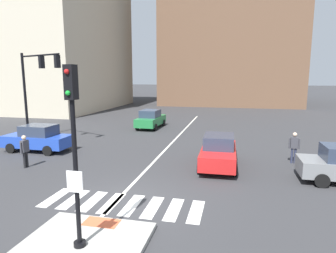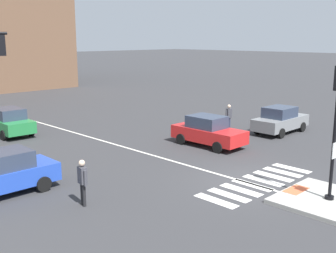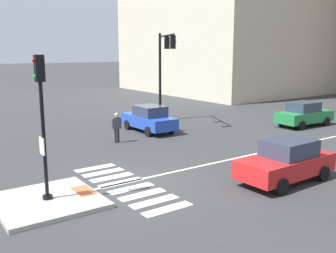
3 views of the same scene
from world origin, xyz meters
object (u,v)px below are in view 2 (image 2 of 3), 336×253
(signal_pole, at_px, (336,121))
(car_red_eastbound_mid, at_px, (208,131))
(car_blue_cross_left, at_px, (2,173))
(pedestrian_at_curb_left, at_px, (82,179))
(car_green_westbound_distant, at_px, (9,122))
(pedestrian_waiting_far_side, at_px, (229,115))
(car_grey_cross_right, at_px, (280,120))

(signal_pole, distance_m, car_red_eastbound_mid, 9.12)
(car_blue_cross_left, distance_m, pedestrian_at_curb_left, 3.45)
(car_green_westbound_distant, relative_size, pedestrian_at_curb_left, 2.49)
(car_green_westbound_distant, bearing_deg, pedestrian_waiting_far_side, -39.79)
(car_green_westbound_distant, relative_size, car_grey_cross_right, 1.01)
(car_grey_cross_right, distance_m, pedestrian_waiting_far_side, 3.17)
(car_green_westbound_distant, distance_m, pedestrian_at_curb_left, 12.88)
(car_blue_cross_left, relative_size, pedestrian_waiting_far_side, 2.47)
(signal_pole, bearing_deg, pedestrian_waiting_far_side, 54.34)
(car_blue_cross_left, height_order, pedestrian_waiting_far_side, pedestrian_waiting_far_side)
(signal_pole, height_order, car_green_westbound_distant, signal_pole)
(car_green_westbound_distant, height_order, pedestrian_waiting_far_side, pedestrian_waiting_far_side)
(pedestrian_at_curb_left, relative_size, pedestrian_waiting_far_side, 1.00)
(car_green_westbound_distant, height_order, car_blue_cross_left, same)
(signal_pole, xyz_separation_m, car_red_eastbound_mid, (3.17, 8.27, -2.18))
(car_red_eastbound_mid, relative_size, pedestrian_waiting_far_side, 2.47)
(signal_pole, relative_size, car_grey_cross_right, 1.15)
(signal_pole, distance_m, pedestrian_at_curb_left, 8.96)
(signal_pole, bearing_deg, car_blue_cross_left, 131.09)
(signal_pole, relative_size, car_blue_cross_left, 1.15)
(car_blue_cross_left, height_order, car_grey_cross_right, same)
(pedestrian_waiting_far_side, bearing_deg, signal_pole, -125.66)
(car_grey_cross_right, xyz_separation_m, pedestrian_at_curb_left, (-15.14, -1.19, 0.17))
(car_blue_cross_left, bearing_deg, car_green_westbound_distant, 64.50)
(car_red_eastbound_mid, bearing_deg, car_green_westbound_distant, 122.67)
(signal_pole, height_order, car_grey_cross_right, signal_pole)
(car_grey_cross_right, distance_m, car_red_eastbound_mid, 5.71)
(car_red_eastbound_mid, xyz_separation_m, pedestrian_waiting_far_side, (3.87, 1.54, 0.17))
(pedestrian_waiting_far_side, bearing_deg, car_grey_cross_right, -56.76)
(signal_pole, height_order, pedestrian_at_curb_left, signal_pole)
(car_blue_cross_left, distance_m, pedestrian_waiting_far_side, 14.96)
(car_grey_cross_right, relative_size, car_red_eastbound_mid, 0.99)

